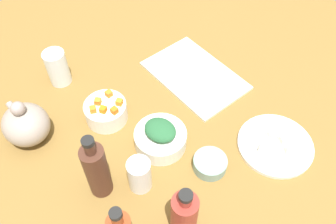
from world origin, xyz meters
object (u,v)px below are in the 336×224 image
Objects in this scene: plate_tofu at (275,145)px; bowl_greens at (161,139)px; cutting_board at (195,76)px; bowl_carrots at (106,112)px; teapot at (26,124)px; bottle_1 at (97,170)px; bottle_2 at (184,215)px; drinking_glass_1 at (57,68)px; drinking_glass_2 at (140,175)px; bowl_small_side at (210,164)px.

bowl_greens reaches higher than plate_tofu.
cutting_board is 2.61× the size of bowl_carrots.
plate_tofu is at bearing -135.56° from bowl_greens.
plate_tofu is at bearing -137.32° from teapot.
bottle_2 is at bearing -161.34° from bottle_1.
drinking_glass_1 reaches higher than bowl_greens.
teapot is at bearing 62.72° from bowl_carrots.
cutting_board is 3.19× the size of drinking_glass_2.
plate_tofu is 51.39cm from bottle_1.
cutting_board is 1.79× the size of bottle_2.
bowl_greens is (23.79, 23.33, 2.06)cm from plate_tofu.
cutting_board is 1.47× the size of bottle_1.
plate_tofu is 2.33× the size of bowl_small_side.
bowl_greens is at bearing 16.43° from bowl_small_side.
teapot is (17.23, 52.78, 5.33)cm from cutting_board.
bottle_1 is 1.22× the size of bottle_2.
bowl_carrots is (6.76, 32.47, 2.60)cm from cutting_board.
drinking_glass_2 is (-34.72, -12.64, -0.62)cm from teapot.
teapot is at bearing 9.17° from bottle_1.
bowl_greens reaches higher than cutting_board.
drinking_glass_1 is (23.41, 1.12, 2.99)cm from bowl_carrots.
bowl_small_side is 19.87cm from bottle_2.
cutting_board is 1.52× the size of plate_tofu.
bottle_2 is at bearing 148.97° from bowl_greens.
drinking_glass_1 is at bearing -6.20° from bottle_2.
cutting_board is at bearing -108.08° from teapot.
cutting_board is at bearing -77.13° from bottle_1.
cutting_board is at bearing -66.56° from bowl_greens.
drinking_glass_2 is (-6.47, -8.07, -4.37)cm from bottle_1.
cutting_board is 45.49cm from drinking_glass_1.
teapot reaches higher than bowl_carrots.
drinking_glass_2 is (-47.66, 6.56, -0.88)cm from drinking_glass_1.
drinking_glass_2 reaches higher than bowl_carrots.
bowl_small_side is 30.90cm from bottle_1.
bowl_carrots is 1.36× the size of bowl_small_side.
cutting_board is 50.29cm from bottle_1.
drinking_glass_1 is at bearing 8.45° from bowl_greens.
plate_tofu reaches higher than cutting_board.
drinking_glass_2 is (9.44, 17.25, 3.41)cm from bowl_small_side.
bowl_carrots is (18.61, 5.12, 0.43)cm from bowl_greens.
bowl_small_side reaches higher than plate_tofu.
bowl_small_side is 0.77× the size of drinking_glass_1.
bowl_carrots is 24.62cm from bottle_1.
bottle_2 reaches higher than drinking_glass_2.
bowl_greens is at bearing 113.44° from cutting_board.
plate_tofu is 1.45× the size of bowl_greens.
bottle_1 reaches higher than drinking_glass_1.
plate_tofu is 40.69cm from drinking_glass_2.
plate_tofu is 0.96× the size of bottle_1.
drinking_glass_2 is at bearing 113.76° from bowl_greens.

